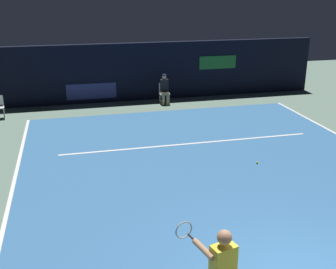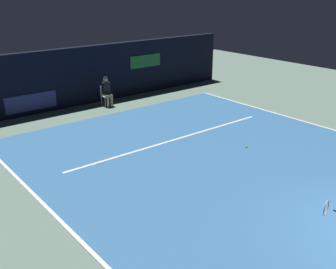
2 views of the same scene
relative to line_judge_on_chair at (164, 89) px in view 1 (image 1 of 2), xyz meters
The scene contains 7 objects.
ground_plane 7.38m from the line_judge_on_chair, 93.02° to the right, with size 31.95×31.95×0.00m, color slate.
court_surface 7.38m from the line_judge_on_chair, 93.02° to the right, with size 10.85×12.36×0.01m, color #336699.
line_sideline_right 9.36m from the line_judge_on_chair, 128.14° to the right, with size 0.10×12.36×0.01m, color white.
line_service 5.24m from the line_judge_on_chair, 94.27° to the right, with size 8.47×0.10×0.01m, color white.
back_wall 1.24m from the line_judge_on_chair, 111.25° to the left, with size 15.77×0.33×2.60m.
line_judge_on_chair is the anchor object (origin of this frame).
tennis_ball 7.35m from the line_judge_on_chair, 81.36° to the right, with size 0.07×0.07×0.07m, color #CCE033.
Camera 1 is at (-3.78, -5.15, 4.96)m, focal length 44.78 mm.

